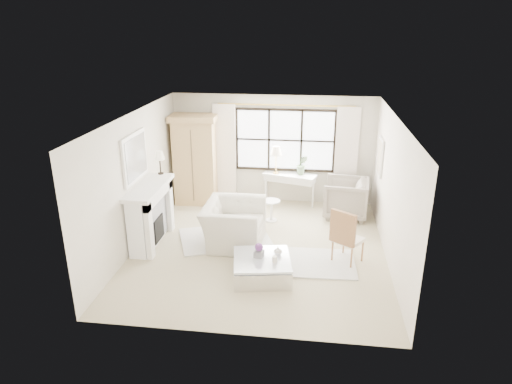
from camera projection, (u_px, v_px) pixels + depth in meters
floor at (259, 249)px, 9.28m from camera, size 5.50×5.50×0.00m
ceiling at (260, 117)px, 8.33m from camera, size 5.50×5.50×0.00m
wall_back at (273, 149)px, 11.36m from camera, size 5.00×0.00×5.00m
wall_front at (235, 253)px, 6.25m from camera, size 5.00×0.00×5.00m
wall_left at (136, 181)px, 9.11m from camera, size 0.00×5.50×5.50m
wall_right at (392, 192)px, 8.51m from camera, size 0.00×5.50×5.50m
window_pane at (285, 140)px, 11.22m from camera, size 2.40×0.02×1.50m
window_frame at (285, 140)px, 11.21m from camera, size 2.50×0.04×1.50m
curtain_rod at (286, 105)px, 10.86m from camera, size 3.30×0.04×0.04m
curtain_left at (225, 153)px, 11.45m from camera, size 0.55×0.10×2.47m
curtain_right at (346, 157)px, 11.09m from camera, size 0.55×0.10×2.47m
fireplace at (149, 214)px, 9.32m from camera, size 0.58×1.66×1.26m
mirror_frame at (135, 157)px, 8.93m from camera, size 0.05×1.15×0.95m
mirror_glass at (136, 157)px, 8.93m from camera, size 0.02×1.00×0.80m
art_frame at (380, 157)px, 10.02m from camera, size 0.04×0.62×0.82m
art_canvas at (379, 157)px, 10.02m from camera, size 0.01×0.52×0.72m
mantel_lamp at (159, 156)px, 9.67m from camera, size 0.22×0.22×0.51m
armoire at (195, 159)px, 11.29m from camera, size 1.15×0.74×2.24m
console_table at (289, 189)px, 11.42m from camera, size 1.37×0.78×0.80m
console_lamp at (276, 152)px, 11.14m from camera, size 0.28×0.28×0.69m
orchid_plant at (302, 165)px, 11.15m from camera, size 0.28×0.23×0.50m
side_table at (271, 208)px, 10.46m from camera, size 0.40×0.40×0.51m
rug_left at (225, 238)px, 9.71m from camera, size 2.18×1.87×0.03m
rug_right at (314, 263)px, 8.70m from camera, size 1.58×1.21×0.03m
club_armchair at (234, 224)px, 9.36m from camera, size 1.21×1.37×0.87m
wingback_chair at (346, 198)px, 10.68m from camera, size 1.11×1.08×0.91m
french_chair at (347, 247)px, 8.66m from camera, size 0.67×0.67×1.08m
coffee_table at (262, 268)px, 8.18m from camera, size 1.16×1.16×0.38m
planter_box at (259, 254)px, 8.15m from camera, size 0.19×0.19×0.12m
planter_flowers at (259, 247)px, 8.10m from camera, size 0.15×0.15×0.15m
pillar_candle at (275, 259)px, 7.95m from camera, size 0.08×0.08×0.12m
coffee_vase at (278, 251)px, 8.21m from camera, size 0.19×0.19×0.16m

